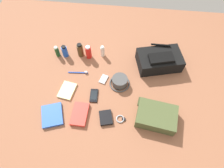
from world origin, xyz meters
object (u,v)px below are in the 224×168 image
object	(u,v)px
cologne_bottle	(80,50)
media_player	(104,79)
paperback_novel	(52,115)
toothbrush	(79,72)
bucket_hat	(120,82)
travel_guidebook	(80,114)
deodorant_spray	(65,51)
toiletry_pouch	(156,116)
toothpaste_tube	(103,51)
sunscreen_spray	(88,52)
notepad	(67,90)
cell_phone	(94,95)
wallet	(106,118)
shampoo_bottle	(57,51)
backpack	(159,60)
wristwatch	(121,119)

from	to	relation	value
cologne_bottle	media_player	distance (m)	0.34
paperback_novel	toothbrush	world-z (taller)	paperback_novel
bucket_hat	toothbrush	world-z (taller)	bucket_hat
paperback_novel	travel_guidebook	distance (m)	0.20
deodorant_spray	toothbrush	world-z (taller)	deodorant_spray
toiletry_pouch	cologne_bottle	world-z (taller)	cologne_bottle
toothpaste_tube	paperback_novel	xyz separation A→B (m)	(-0.29, -0.61, -0.04)
toothpaste_tube	deodorant_spray	bearing A→B (deg)	-173.54
sunscreen_spray	toothpaste_tube	size ratio (longest dim) A/B	1.15
paperback_novel	media_player	distance (m)	0.48
sunscreen_spray	notepad	distance (m)	0.38
toothpaste_tube	toothbrush	xyz separation A→B (m)	(-0.17, -0.21, -0.05)
cologne_bottle	media_player	world-z (taller)	cologne_bottle
toiletry_pouch	cell_phone	xyz separation A→B (m)	(-0.47, 0.13, -0.04)
toothpaste_tube	paperback_novel	bearing A→B (deg)	-115.59
wallet	toothbrush	bearing A→B (deg)	111.42
shampoo_bottle	sunscreen_spray	distance (m)	0.27
toiletry_pouch	media_player	size ratio (longest dim) A/B	3.14
media_player	wallet	distance (m)	0.34
toiletry_pouch	notepad	xyz separation A→B (m)	(-0.69, 0.15, -0.04)
backpack	wristwatch	bearing A→B (deg)	-117.63
travel_guidebook	cell_phone	bearing A→B (deg)	65.20
paperback_novel	wallet	xyz separation A→B (m)	(0.39, 0.02, 0.00)
cologne_bottle	toothpaste_tube	distance (m)	0.19
shampoo_bottle	cell_phone	size ratio (longest dim) A/B	0.94
sunscreen_spray	toothpaste_tube	distance (m)	0.12
deodorant_spray	travel_guidebook	size ratio (longest dim) A/B	0.64
cell_phone	wallet	size ratio (longest dim) A/B	1.06
shampoo_bottle	sunscreen_spray	world-z (taller)	sunscreen_spray
shampoo_bottle	media_player	distance (m)	0.48
cell_phone	media_player	bearing A→B (deg)	70.78
sunscreen_spray	travel_guidebook	distance (m)	0.55
cologne_bottle	cell_phone	world-z (taller)	cologne_bottle
travel_guidebook	cell_phone	world-z (taller)	travel_guidebook
media_player	sunscreen_spray	bearing A→B (deg)	125.18
cologne_bottle	wallet	bearing A→B (deg)	-62.82
bucket_hat	toothbrush	xyz separation A→B (m)	(-0.34, 0.07, -0.03)
wallet	travel_guidebook	bearing A→B (deg)	163.88
sunscreen_spray	cell_phone	xyz separation A→B (m)	(0.10, -0.38, -0.06)
toiletry_pouch	bucket_hat	bearing A→B (deg)	136.80
toothbrush	wallet	xyz separation A→B (m)	(0.27, -0.37, 0.01)
bucket_hat	cell_phone	world-z (taller)	bucket_hat
backpack	notepad	bearing A→B (deg)	-154.69
backpack	sunscreen_spray	size ratio (longest dim) A/B	3.07
wristwatch	wallet	size ratio (longest dim) A/B	0.65
bucket_hat	deodorant_spray	size ratio (longest dim) A/B	1.42
toothbrush	deodorant_spray	bearing A→B (deg)	131.71
travel_guidebook	wallet	bearing A→B (deg)	-1.71
media_player	toothbrush	size ratio (longest dim) A/B	0.58
backpack	shampoo_bottle	distance (m)	0.88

